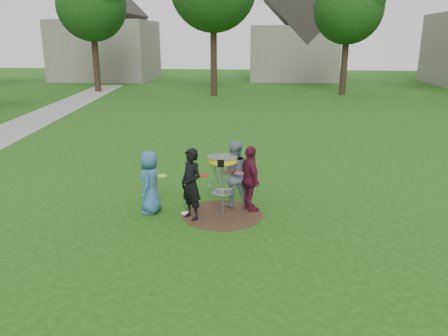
# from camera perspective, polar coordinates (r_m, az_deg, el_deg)

# --- Properties ---
(ground) EXTENTS (100.00, 100.00, 0.00)m
(ground) POSITION_cam_1_polar(r_m,az_deg,el_deg) (9.80, -0.19, -6.11)
(ground) COLOR #19470F
(ground) RESTS_ON ground
(dirt_patch) EXTENTS (1.80, 1.80, 0.01)m
(dirt_patch) POSITION_cam_1_polar(r_m,az_deg,el_deg) (9.80, -0.19, -6.09)
(dirt_patch) COLOR #47331E
(dirt_patch) RESTS_ON ground
(concrete_path) EXTENTS (7.75, 39.92, 0.02)m
(concrete_path) POSITION_cam_1_polar(r_m,az_deg,el_deg) (20.59, -26.35, 4.22)
(concrete_path) COLOR #9E9E99
(concrete_path) RESTS_ON ground
(player_blue) EXTENTS (0.45, 0.70, 1.42)m
(player_blue) POSITION_cam_1_polar(r_m,az_deg,el_deg) (9.84, -9.62, -1.84)
(player_blue) COLOR #306286
(player_blue) RESTS_ON ground
(player_black) EXTENTS (0.68, 0.66, 1.57)m
(player_black) POSITION_cam_1_polar(r_m,az_deg,el_deg) (9.36, -4.30, -2.14)
(player_black) COLOR black
(player_black) RESTS_ON ground
(player_grey) EXTENTS (0.83, 0.69, 1.57)m
(player_grey) POSITION_cam_1_polar(r_m,az_deg,el_deg) (10.05, 1.33, -0.78)
(player_grey) COLOR gray
(player_grey) RESTS_ON ground
(player_maroon) EXTENTS (0.71, 0.96, 1.51)m
(player_maroon) POSITION_cam_1_polar(r_m,az_deg,el_deg) (9.79, 3.45, -1.44)
(player_maroon) COLOR maroon
(player_maroon) RESTS_ON ground
(disc_on_grass) EXTENTS (0.22, 0.22, 0.02)m
(disc_on_grass) POSITION_cam_1_polar(r_m,az_deg,el_deg) (9.89, -4.98, -5.91)
(disc_on_grass) COLOR silver
(disc_on_grass) RESTS_ON ground
(disc_golf_basket) EXTENTS (0.66, 0.67, 1.38)m
(disc_golf_basket) POSITION_cam_1_polar(r_m,az_deg,el_deg) (9.45, -0.20, -0.40)
(disc_golf_basket) COLOR #9EA0A5
(disc_golf_basket) RESTS_ON ground
(held_discs) EXTENTS (1.90, 0.69, 0.11)m
(held_discs) POSITION_cam_1_polar(r_m,az_deg,el_deg) (9.59, -2.03, -0.71)
(held_discs) COLOR #9DF61B
(held_discs) RESTS_ON ground
(tree_row) EXTENTS (51.20, 17.42, 9.90)m
(tree_row) POSITION_cam_1_polar(r_m,az_deg,el_deg) (29.77, 5.43, 21.05)
(tree_row) COLOR #38281C
(tree_row) RESTS_ON ground
(house_row) EXTENTS (44.50, 10.65, 11.62)m
(house_row) POSITION_cam_1_polar(r_m,az_deg,el_deg) (42.23, 11.79, 16.60)
(house_row) COLOR gray
(house_row) RESTS_ON ground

